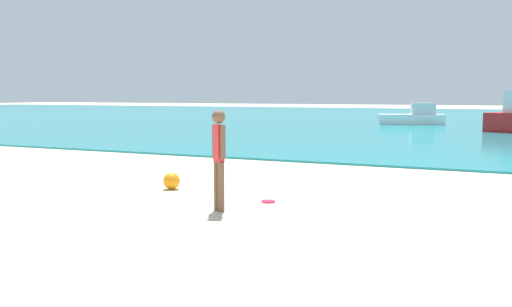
# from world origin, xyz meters

# --- Properties ---
(water) EXTENTS (160.00, 60.00, 0.06)m
(water) POSITION_xyz_m (0.00, 41.97, 0.03)
(water) COLOR teal
(water) RESTS_ON ground
(person_standing) EXTENTS (0.32, 0.24, 1.61)m
(person_standing) POSITION_xyz_m (-0.05, 5.59, 0.92)
(person_standing) COLOR brown
(person_standing) RESTS_ON ground
(frisbee) EXTENTS (0.24, 0.24, 0.03)m
(frisbee) POSITION_xyz_m (0.38, 6.56, 0.01)
(frisbee) COLOR #E51E4C
(frisbee) RESTS_ON ground
(boat_far) EXTENTS (4.02, 2.30, 1.30)m
(boat_far) POSITION_xyz_m (-1.11, 31.98, 0.51)
(boat_far) COLOR white
(boat_far) RESTS_ON water
(beach_ball) EXTENTS (0.33, 0.33, 0.33)m
(beach_ball) POSITION_xyz_m (-1.86, 6.95, 0.17)
(beach_ball) COLOR orange
(beach_ball) RESTS_ON ground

